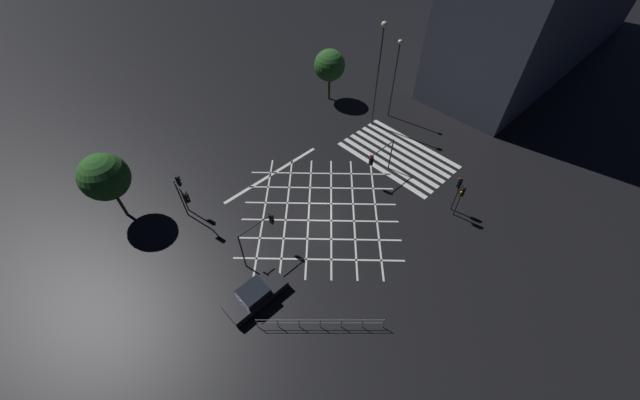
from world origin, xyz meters
The scene contains 14 objects.
ground_plane centered at (0.00, 0.00, 0.00)m, with size 200.00×200.00×0.00m, color black.
road_markings centered at (0.32, -6.13, 0.00)m, with size 15.45×20.92×0.01m.
traffic_light_median_south centered at (-0.53, -6.44, 2.41)m, with size 0.36×3.12×3.24m.
traffic_light_ne_main centered at (6.26, 7.94, 2.82)m, with size 1.87×0.36×3.88m.
traffic_light_ne_cross centered at (7.59, 7.55, 2.72)m, with size 0.36×0.39×3.80m.
traffic_light_median_north centered at (-0.02, 5.80, 2.73)m, with size 0.36×2.97×3.68m.
traffic_light_sw_cross centered at (-7.68, -7.50, 2.35)m, with size 0.36×0.39×3.28m.
traffic_light_sw_main centered at (-7.13, -7.95, 2.49)m, with size 0.39×0.36×3.48m.
street_lamp_east centered at (4.97, -12.24, 7.10)m, with size 0.52×0.52×10.30m.
street_lamp_west centered at (4.75, -14.71, 5.16)m, with size 0.41×0.41×8.11m.
street_tree_near centered at (11.53, -12.49, 3.95)m, with size 3.29×3.29×5.61m.
street_tree_far centered at (10.60, 11.47, 4.23)m, with size 3.53×3.53×6.00m.
waiting_car centered at (-2.57, 8.41, 0.59)m, with size 1.79×4.28×1.28m.
pedestrian_railing centered at (-6.92, 6.66, 0.67)m, with size 5.54×5.76×1.05m.
Camera 1 is at (-13.61, 13.09, 22.14)m, focal length 20.00 mm.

